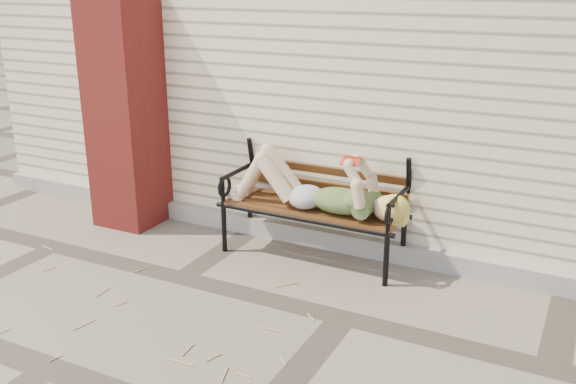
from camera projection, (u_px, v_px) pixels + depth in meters
The scene contains 7 objects.
ground at pixel (343, 318), 4.08m from camera, with size 80.00×80.00×0.00m, color #7A6B5E.
house_wall at pixel (466, 37), 6.13m from camera, with size 8.00×4.00×3.00m, color #F3E2BE.
foundation_strip at pixel (391, 251), 4.88m from camera, with size 8.00×0.10×0.15m, color #9F988F.
brick_pillar at pixel (125, 109), 5.37m from camera, with size 0.50×0.50×2.00m, color maroon.
garden_bench at pixel (317, 187), 4.86m from camera, with size 1.50×0.60×0.97m.
reading_woman at pixel (312, 187), 4.74m from camera, with size 1.42×0.32×0.45m.
straw_scatter at pixel (31, 288), 4.46m from camera, with size 2.87×1.62×0.01m.
Camera 1 is at (1.31, -3.38, 2.07)m, focal length 40.00 mm.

